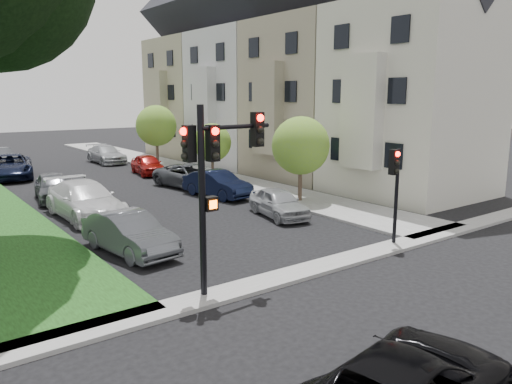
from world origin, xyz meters
TOP-DOWN VIEW (x-y plane):
  - ground at (0.00, 0.00)m, footprint 140.00×140.00m
  - sidewalk_right at (6.75, 24.00)m, footprint 3.50×44.00m
  - sidewalk_cross at (0.00, 2.00)m, footprint 60.00×1.00m
  - house_a at (12.45, 8.00)m, footprint 7.70×7.55m
  - house_b at (12.45, 15.50)m, footprint 7.70×7.55m
  - house_c at (12.45, 23.00)m, footprint 7.70×7.55m
  - house_d at (12.45, 30.50)m, footprint 7.70×7.55m
  - small_tree_a at (6.20, 9.66)m, footprint 2.87×2.87m
  - small_tree_b at (6.20, 17.95)m, footprint 2.39×2.39m
  - small_tree_c at (6.20, 25.86)m, footprint 3.04×3.04m
  - traffic_signal_main at (-3.40, 2.23)m, footprint 2.49×0.64m
  - traffic_signal_secondary at (3.96, 2.19)m, footprint 0.43×0.35m
  - car_parked_0 at (3.47, 7.99)m, footprint 2.25×3.98m
  - car_parked_1 at (3.63, 13.31)m, footprint 2.11×4.40m
  - car_parked_2 at (3.81, 16.51)m, footprint 3.05×5.24m
  - car_parked_3 at (3.90, 22.55)m, footprint 2.16×4.15m
  - car_parked_4 at (3.69, 29.78)m, footprint 1.96×4.79m
  - car_parked_5 at (-3.86, 7.04)m, footprint 2.02×4.40m
  - car_parked_6 at (-3.46, 12.87)m, footprint 2.40×5.54m
  - car_parked_7 at (-3.55, 17.52)m, footprint 2.35×4.42m
  - car_parked_8 at (-3.91, 26.30)m, footprint 3.62×6.00m
  - car_parked_9 at (-3.52, 31.97)m, footprint 2.06×4.56m

SIDE VIEW (x-z plane):
  - ground at x=0.00m, z-range 0.00..0.00m
  - sidewalk_right at x=6.75m, z-range 0.00..0.12m
  - sidewalk_cross at x=0.00m, z-range 0.00..0.12m
  - car_parked_0 at x=3.47m, z-range 0.00..1.28m
  - car_parked_3 at x=3.90m, z-range 0.00..1.35m
  - car_parked_2 at x=3.81m, z-range 0.00..1.37m
  - car_parked_4 at x=3.69m, z-range 0.00..1.39m
  - car_parked_1 at x=3.63m, z-range 0.00..1.39m
  - car_parked_5 at x=-3.86m, z-range 0.00..1.40m
  - car_parked_7 at x=-3.55m, z-range 0.00..1.43m
  - car_parked_9 at x=-3.52m, z-range 0.00..1.45m
  - car_parked_8 at x=-3.91m, z-range 0.00..1.56m
  - car_parked_6 at x=-3.46m, z-range 0.00..1.59m
  - small_tree_b at x=6.20m, z-range 0.59..4.18m
  - traffic_signal_secondary at x=3.96m, z-range 0.69..4.19m
  - small_tree_a at x=6.20m, z-range 0.71..5.01m
  - small_tree_c at x=6.20m, z-range 0.75..5.32m
  - traffic_signal_main at x=-3.40m, z-range 0.97..6.06m
  - house_a at x=12.45m, z-range -1.05..14.92m
  - house_b at x=12.45m, z-range -1.05..14.92m
  - house_c at x=12.45m, z-range -1.05..14.92m
  - house_d at x=12.45m, z-range -1.05..14.92m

